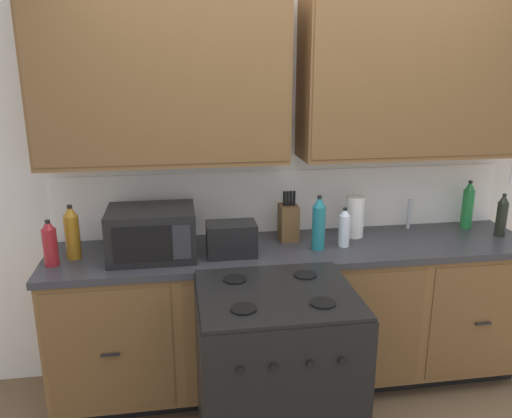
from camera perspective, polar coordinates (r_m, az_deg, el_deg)
name	(u,v)px	position (r m, az deg, el deg)	size (l,w,h in m)	color
ground_plane	(304,410)	(3.28, 5.38, -21.33)	(8.00, 8.00, 0.00)	brown
wall_unit	(291,116)	(3.11, 3.96, 10.22)	(4.08, 0.40, 2.57)	white
counter_run	(295,314)	(3.27, 4.34, -11.54)	(2.91, 0.64, 0.93)	black
stove_range	(276,377)	(2.70, 2.19, -18.20)	(0.76, 0.68, 0.95)	black
microwave	(152,233)	(2.93, -11.51, -2.61)	(0.48, 0.37, 0.28)	black
toaster	(231,239)	(2.91, -2.75, -3.35)	(0.28, 0.18, 0.19)	black
knife_block	(288,222)	(3.16, 3.62, -1.40)	(0.11, 0.14, 0.31)	brown
sink_faucet	(409,214)	(3.51, 16.61, -0.52)	(0.02, 0.02, 0.20)	#B2B5BA
paper_towel_roll	(355,217)	(3.26, 10.89, -0.83)	(0.12, 0.12, 0.26)	white
bottle_dark	(502,216)	(3.56, 25.64, -0.66)	(0.07, 0.07, 0.27)	black
bottle_amber	(72,233)	(3.02, -19.75, -2.49)	(0.08, 0.08, 0.31)	#9E6619
bottle_red	(50,243)	(2.97, -21.92, -3.56)	(0.08, 0.08, 0.26)	maroon
bottle_teal	(319,223)	(3.00, 6.97, -1.60)	(0.08, 0.08, 0.32)	#1E707A
bottle_green	(468,205)	(3.64, 22.47, 0.40)	(0.07, 0.07, 0.32)	#237A38
bottle_clear	(344,227)	(3.08, 9.78, -2.04)	(0.07, 0.07, 0.24)	silver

